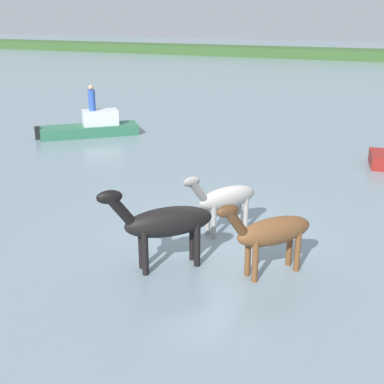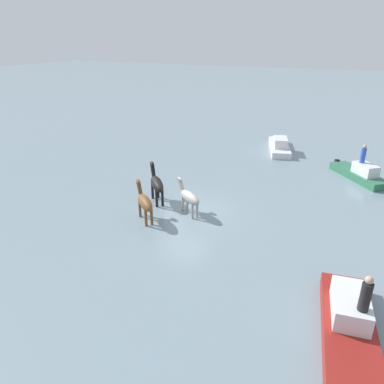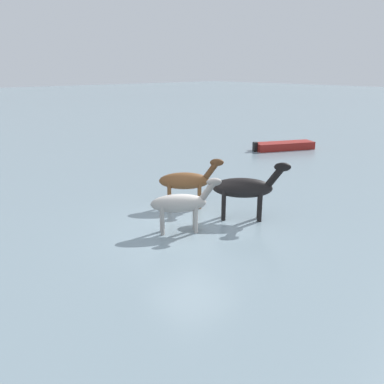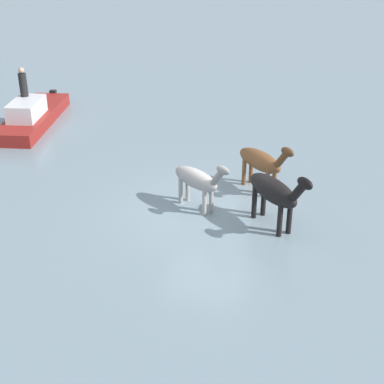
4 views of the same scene
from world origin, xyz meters
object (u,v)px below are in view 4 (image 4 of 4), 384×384
object	(u,v)px
horse_dun_straggler	(275,192)
person_spotter_bow	(23,83)
horse_chestnut_trailing	(198,180)
boat_tender_starboard	(33,117)
horse_pinto_flank	(262,161)

from	to	relation	value
horse_dun_straggler	person_spotter_bow	world-z (taller)	person_spotter_bow
horse_dun_straggler	horse_chestnut_trailing	world-z (taller)	horse_dun_straggler
horse_dun_straggler	horse_chestnut_trailing	size ratio (longest dim) A/B	1.06
person_spotter_bow	horse_dun_straggler	bearing A→B (deg)	-119.18
horse_dun_straggler	person_spotter_bow	distance (m)	12.54
horse_chestnut_trailing	boat_tender_starboard	bearing A→B (deg)	179.89
horse_pinto_flank	horse_dun_straggler	bearing A→B (deg)	-32.77
person_spotter_bow	horse_pinto_flank	bearing A→B (deg)	-110.73
horse_chestnut_trailing	horse_dun_straggler	bearing A→B (deg)	19.97
horse_pinto_flank	horse_dun_straggler	xyz separation A→B (m)	(-2.22, -0.66, 0.09)
horse_dun_straggler	horse_pinto_flank	bearing A→B (deg)	153.35
horse_dun_straggler	person_spotter_bow	size ratio (longest dim) A/B	1.81
horse_chestnut_trailing	person_spotter_bow	distance (m)	10.28
boat_tender_starboard	horse_chestnut_trailing	bearing A→B (deg)	46.94
horse_pinto_flank	horse_chestnut_trailing	world-z (taller)	horse_pinto_flank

